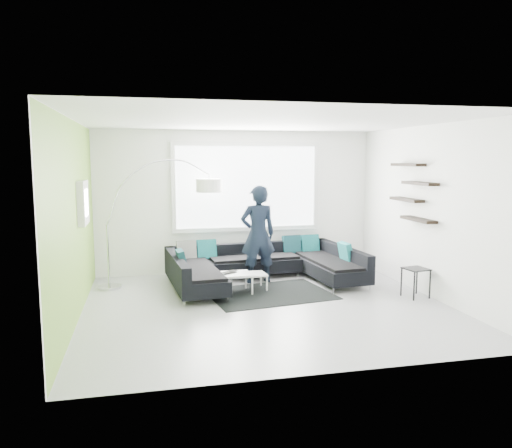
{
  "coord_description": "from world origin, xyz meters",
  "views": [
    {
      "loc": [
        -1.8,
        -7.22,
        2.25
      ],
      "look_at": [
        0.03,
        0.9,
        1.16
      ],
      "focal_mm": 35.0,
      "sensor_mm": 36.0,
      "label": 1
    }
  ],
  "objects_px": {
    "coffee_table": "(237,282)",
    "person": "(258,234)",
    "arc_lamp": "(107,225)",
    "side_table": "(415,283)",
    "laptop": "(231,273)",
    "sectional_sofa": "(264,267)"
  },
  "relations": [
    {
      "from": "coffee_table",
      "to": "person",
      "type": "height_order",
      "value": "person"
    },
    {
      "from": "arc_lamp",
      "to": "person",
      "type": "relative_size",
      "value": 1.27
    },
    {
      "from": "side_table",
      "to": "laptop",
      "type": "bearing_deg",
      "value": 162.51
    },
    {
      "from": "arc_lamp",
      "to": "side_table",
      "type": "height_order",
      "value": "arc_lamp"
    },
    {
      "from": "sectional_sofa",
      "to": "person",
      "type": "distance_m",
      "value": 0.61
    },
    {
      "from": "laptop",
      "to": "person",
      "type": "bearing_deg",
      "value": 9.42
    },
    {
      "from": "side_table",
      "to": "laptop",
      "type": "height_order",
      "value": "side_table"
    },
    {
      "from": "sectional_sofa",
      "to": "person",
      "type": "bearing_deg",
      "value": 109.57
    },
    {
      "from": "arc_lamp",
      "to": "laptop",
      "type": "xyz_separation_m",
      "value": [
        2.03,
        -0.79,
        -0.77
      ]
    },
    {
      "from": "coffee_table",
      "to": "arc_lamp",
      "type": "height_order",
      "value": "arc_lamp"
    },
    {
      "from": "sectional_sofa",
      "to": "arc_lamp",
      "type": "bearing_deg",
      "value": 168.32
    },
    {
      "from": "arc_lamp",
      "to": "side_table",
      "type": "bearing_deg",
      "value": -24.36
    },
    {
      "from": "arc_lamp",
      "to": "side_table",
      "type": "xyz_separation_m",
      "value": [
        4.92,
        -1.7,
        -0.88
      ]
    },
    {
      "from": "side_table",
      "to": "arc_lamp",
      "type": "bearing_deg",
      "value": 160.97
    },
    {
      "from": "coffee_table",
      "to": "side_table",
      "type": "bearing_deg",
      "value": -22.47
    },
    {
      "from": "sectional_sofa",
      "to": "laptop",
      "type": "distance_m",
      "value": 0.82
    },
    {
      "from": "arc_lamp",
      "to": "laptop",
      "type": "bearing_deg",
      "value": -26.5
    },
    {
      "from": "sectional_sofa",
      "to": "person",
      "type": "relative_size",
      "value": 1.95
    },
    {
      "from": "arc_lamp",
      "to": "person",
      "type": "bearing_deg",
      "value": -8.6
    },
    {
      "from": "coffee_table",
      "to": "person",
      "type": "xyz_separation_m",
      "value": [
        0.5,
        0.57,
        0.72
      ]
    },
    {
      "from": "side_table",
      "to": "person",
      "type": "distance_m",
      "value": 2.84
    },
    {
      "from": "coffee_table",
      "to": "side_table",
      "type": "relative_size",
      "value": 2.15
    }
  ]
}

